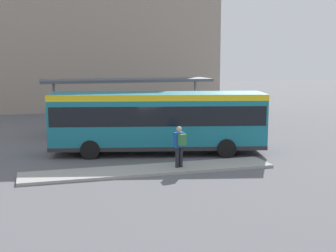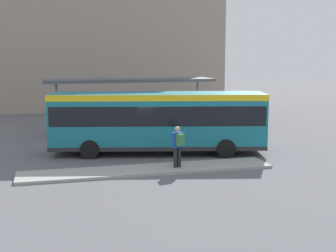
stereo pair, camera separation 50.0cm
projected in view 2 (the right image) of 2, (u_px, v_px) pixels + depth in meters
name	position (u px, v px, depth m)	size (l,w,h in m)	color
ground_plane	(158.00, 153.00, 23.60)	(120.00, 120.00, 0.00)	#5B5B60
curb_island	(148.00, 170.00, 19.95)	(10.81, 1.80, 0.12)	#9E9E99
city_bus	(158.00, 118.00, 23.34)	(10.84, 4.80, 3.05)	#197284
pedestrian_waiting	(178.00, 144.00, 19.97)	(0.50, 0.54, 1.78)	#232328
bicycle_orange	(253.00, 125.00, 30.61)	(0.48, 1.77, 0.77)	black
bicycle_green	(255.00, 124.00, 31.36)	(0.48, 1.58, 0.68)	black
station_shelter	(130.00, 81.00, 29.73)	(10.77, 2.50, 3.42)	#4C515B
potted_planter_near_shelter	(191.00, 124.00, 28.94)	(0.76, 0.76, 1.26)	slate
station_building	(68.00, 5.00, 44.36)	(27.73, 11.16, 19.25)	gray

